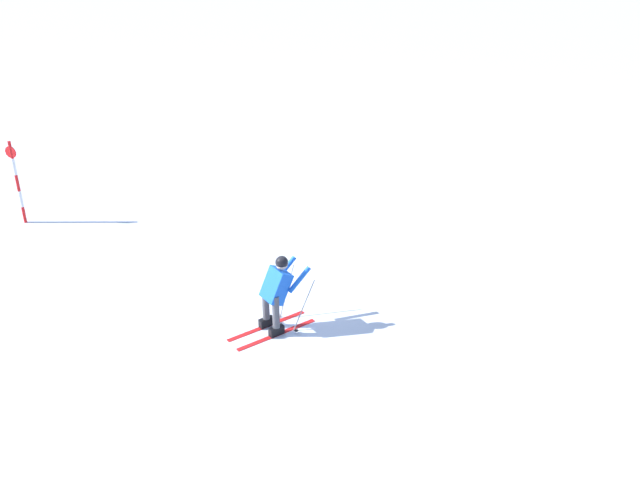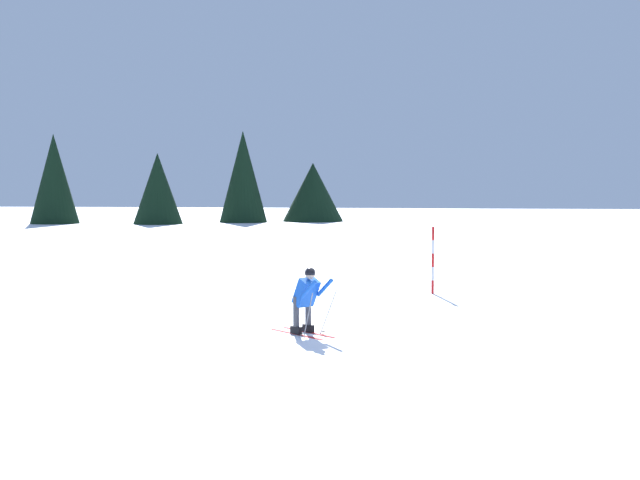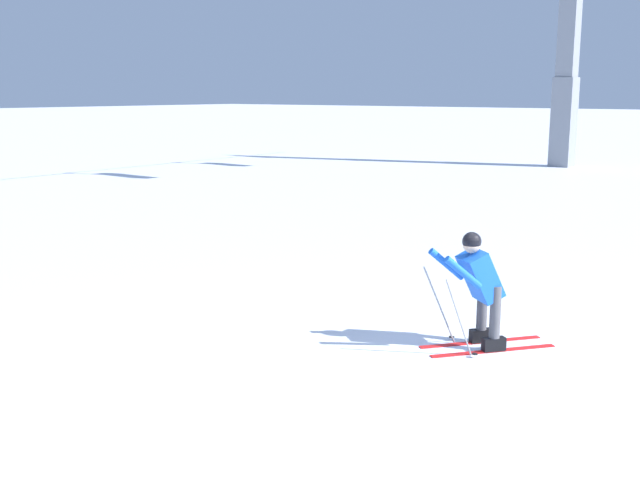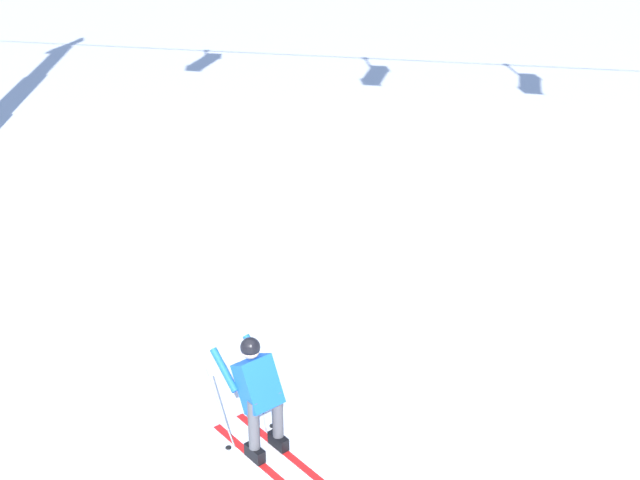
# 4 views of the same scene
# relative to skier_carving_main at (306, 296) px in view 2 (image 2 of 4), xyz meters

# --- Properties ---
(ground_plane) EXTENTS (260.00, 260.00, 0.00)m
(ground_plane) POSITION_rel_skier_carving_main_xyz_m (-0.46, -0.65, -0.82)
(ground_plane) COLOR white
(skier_carving_main) EXTENTS (1.55, 1.38, 1.56)m
(skier_carving_main) POSITION_rel_skier_carving_main_xyz_m (0.00, 0.00, 0.00)
(skier_carving_main) COLOR red
(skier_carving_main) RESTS_ON ground_plane
(trail_marker_pole) EXTENTS (0.07, 0.28, 2.00)m
(trail_marker_pole) POSITION_rel_skier_carving_main_xyz_m (-2.39, -7.14, 0.26)
(trail_marker_pole) COLOR red
(trail_marker_pole) RESTS_ON ground_plane
(tree_line_ridge) EXTENTS (38.48, 20.73, 9.21)m
(tree_line_ridge) POSITION_rel_skier_carving_main_xyz_m (26.42, -55.53, 2.80)
(tree_line_ridge) COLOR black
(tree_line_ridge) RESTS_ON ground_plane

